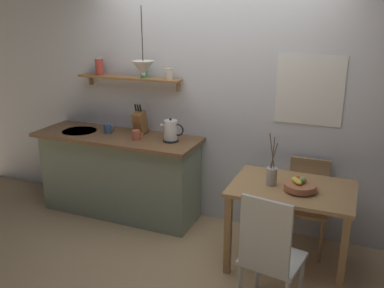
# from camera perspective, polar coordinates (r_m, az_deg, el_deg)

# --- Properties ---
(ground_plane) EXTENTS (14.00, 14.00, 0.00)m
(ground_plane) POSITION_cam_1_polar(r_m,az_deg,el_deg) (4.22, -0.06, -13.53)
(ground_plane) COLOR tan
(back_wall) EXTENTS (6.80, 0.11, 2.70)m
(back_wall) POSITION_cam_1_polar(r_m,az_deg,el_deg) (4.23, 5.91, 6.22)
(back_wall) COLOR silver
(back_wall) RESTS_ON ground_plane
(kitchen_counter) EXTENTS (1.83, 0.63, 0.93)m
(kitchen_counter) POSITION_cam_1_polar(r_m,az_deg,el_deg) (4.69, -9.91, -4.07)
(kitchen_counter) COLOR gray
(kitchen_counter) RESTS_ON ground_plane
(wall_shelf) EXTENTS (1.19, 0.20, 0.31)m
(wall_shelf) POSITION_cam_1_polar(r_m,az_deg,el_deg) (4.51, -8.70, 9.42)
(wall_shelf) COLOR #9E6B3D
(dining_table) EXTENTS (1.03, 0.73, 0.77)m
(dining_table) POSITION_cam_1_polar(r_m,az_deg,el_deg) (3.70, 13.52, -7.48)
(dining_table) COLOR tan
(dining_table) RESTS_ON ground_plane
(dining_chair_near) EXTENTS (0.48, 0.46, 0.99)m
(dining_chair_near) POSITION_cam_1_polar(r_m,az_deg,el_deg) (3.14, 10.53, -14.39)
(dining_chair_near) COLOR silver
(dining_chair_near) RESTS_ON ground_plane
(dining_chair_far) EXTENTS (0.43, 0.44, 0.85)m
(dining_chair_far) POSITION_cam_1_polar(r_m,az_deg,el_deg) (4.13, 15.40, -7.34)
(dining_chair_far) COLOR tan
(dining_chair_far) RESTS_ON ground_plane
(fruit_bowl) EXTENTS (0.27, 0.27, 0.12)m
(fruit_bowl) POSITION_cam_1_polar(r_m,az_deg,el_deg) (3.57, 14.60, -5.54)
(fruit_bowl) COLOR #BC704C
(fruit_bowl) RESTS_ON dining_table
(twig_vase) EXTENTS (0.09, 0.09, 0.46)m
(twig_vase) POSITION_cam_1_polar(r_m,az_deg,el_deg) (3.62, 10.87, -4.27)
(twig_vase) COLOR #B7B2A8
(twig_vase) RESTS_ON dining_table
(electric_kettle) EXTENTS (0.25, 0.16, 0.24)m
(electric_kettle) POSITION_cam_1_polar(r_m,az_deg,el_deg) (4.21, -2.90, 1.80)
(electric_kettle) COLOR black
(electric_kettle) RESTS_ON kitchen_counter
(knife_block) EXTENTS (0.10, 0.19, 0.33)m
(knife_block) POSITION_cam_1_polar(r_m,az_deg,el_deg) (4.48, -7.17, 3.01)
(knife_block) COLOR brown
(knife_block) RESTS_ON kitchen_counter
(coffee_mug_by_sink) EXTENTS (0.12, 0.08, 0.10)m
(coffee_mug_by_sink) POSITION_cam_1_polar(r_m,az_deg,el_deg) (4.59, -11.48, 2.10)
(coffee_mug_by_sink) COLOR #3D5B89
(coffee_mug_by_sink) RESTS_ON kitchen_counter
(coffee_mug_spare) EXTENTS (0.12, 0.08, 0.10)m
(coffee_mug_spare) POSITION_cam_1_polar(r_m,az_deg,el_deg) (4.32, -7.67, 1.25)
(coffee_mug_spare) COLOR #C6664C
(coffee_mug_spare) RESTS_ON kitchen_counter
(pendant_lamp) EXTENTS (0.21, 0.21, 0.64)m
(pendant_lamp) POSITION_cam_1_polar(r_m,az_deg,el_deg) (4.04, -6.72, 10.30)
(pendant_lamp) COLOR black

